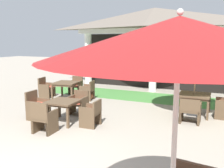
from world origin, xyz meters
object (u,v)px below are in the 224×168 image
at_px(patio_umbrella_near_foreground, 197,47).
at_px(patio_chair_mid_left_south, 44,119).
at_px(patio_table_mid_left, 63,104).
at_px(terracotta_urn, 90,96).
at_px(patio_chair_mid_left_north, 79,103).
at_px(patio_table_mid_right, 66,84).
at_px(patio_chair_mid_right_north, 76,86).
at_px(patio_chair_mid_left_west, 37,106).
at_px(patio_chair_mid_right_west, 46,88).
at_px(patio_umbrella_far_back, 179,41).
at_px(patio_chair_mid_left_east, 91,114).
at_px(patio_chair_mid_right_east, 88,91).
at_px(patio_table_near_foreground, 194,97).
at_px(patio_chair_near_foreground_south, 190,111).

distance_m(patio_umbrella_near_foreground, patio_chair_mid_left_south, 5.43).
distance_m(patio_table_mid_left, terracotta_urn, 3.26).
relative_size(patio_chair_mid_left_north, patio_table_mid_right, 0.71).
height_order(patio_chair_mid_left_south, terracotta_urn, patio_chair_mid_left_south).
xyz_separation_m(patio_chair_mid_left_north, patio_chair_mid_right_north, (-1.94, 2.85, 0.01)).
relative_size(patio_chair_mid_left_west, patio_chair_mid_right_north, 1.08).
xyz_separation_m(patio_chair_mid_left_west, patio_chair_mid_right_west, (-1.87, 2.72, -0.01)).
height_order(patio_table_mid_left, patio_umbrella_far_back, patio_umbrella_far_back).
bearing_deg(patio_chair_mid_left_east, patio_chair_mid_left_west, 90.00).
xyz_separation_m(patio_chair_mid_left_south, patio_chair_mid_right_west, (-2.91, 3.65, -0.00)).
distance_m(patio_umbrella_near_foreground, terracotta_urn, 5.00).
bearing_deg(terracotta_urn, patio_table_mid_right, -163.67).
xyz_separation_m(patio_chair_mid_right_east, terracotta_urn, (0.03, 0.15, -0.27)).
relative_size(patio_chair_mid_right_west, terracotta_urn, 2.50).
height_order(patio_chair_mid_left_west, patio_umbrella_far_back, patio_umbrella_far_back).
bearing_deg(patio_umbrella_near_foreground, patio_chair_mid_left_north, -156.54).
height_order(patio_table_near_foreground, patio_chair_mid_left_south, patio_chair_mid_left_south).
bearing_deg(patio_umbrella_far_back, patio_umbrella_near_foreground, 94.43).
relative_size(patio_table_mid_right, patio_chair_mid_right_north, 1.35).
bearing_deg(patio_chair_mid_left_north, patio_chair_near_foreground_south, -173.77).
bearing_deg(patio_chair_mid_right_east, patio_chair_mid_left_west, 168.32).
bearing_deg(patio_umbrella_far_back, patio_chair_mid_right_east, 125.57).
relative_size(patio_chair_mid_left_south, patio_chair_mid_right_west, 1.01).
height_order(patio_chair_mid_left_south, patio_chair_mid_right_east, patio_chair_mid_left_south).
bearing_deg(patio_table_near_foreground, patio_chair_mid_left_north, -156.54).
relative_size(patio_chair_mid_left_north, terracotta_urn, 2.25).
height_order(patio_table_mid_left, patio_chair_mid_right_west, patio_chair_mid_right_west).
bearing_deg(patio_chair_mid_left_south, patio_umbrella_near_foreground, 41.65).
xyz_separation_m(patio_table_mid_right, terracotta_urn, (1.03, 0.30, -0.50)).
distance_m(patio_chair_mid_left_east, patio_chair_mid_right_west, 4.64).
distance_m(patio_umbrella_near_foreground, patio_table_mid_right, 5.75).
height_order(patio_chair_mid_right_north, terracotta_urn, patio_chair_mid_right_north).
xyz_separation_m(patio_table_near_foreground, patio_chair_mid_left_north, (-3.70, -1.61, -0.25)).
bearing_deg(patio_chair_mid_right_west, patio_chair_mid_left_south, 29.77).
relative_size(patio_chair_near_foreground_south, patio_chair_mid_right_west, 0.89).
bearing_deg(patio_umbrella_near_foreground, patio_table_mid_right, 177.58).
distance_m(patio_table_mid_left, patio_chair_mid_left_west, 1.01).
height_order(patio_chair_mid_left_west, patio_table_mid_right, patio_chair_mid_left_west).
xyz_separation_m(patio_chair_mid_left_east, patio_umbrella_far_back, (3.18, -4.06, 2.14)).
relative_size(patio_umbrella_near_foreground, patio_chair_mid_right_north, 3.52).
bearing_deg(patio_chair_mid_right_west, patio_table_mid_right, 90.00).
bearing_deg(patio_chair_mid_left_north, patio_chair_mid_right_north, -59.00).
xyz_separation_m(patio_table_mid_left, patio_chair_mid_left_east, (0.98, 0.06, -0.22)).
bearing_deg(patio_chair_mid_right_north, patio_chair_mid_left_north, 115.49).
relative_size(patio_umbrella_near_foreground, patio_chair_mid_left_north, 3.68).
bearing_deg(patio_table_mid_left, patio_chair_mid_left_north, 93.26).
height_order(patio_table_mid_left, patio_chair_mid_left_south, patio_chair_mid_left_south).
relative_size(patio_chair_mid_left_west, patio_table_mid_right, 0.80).
bearing_deg(patio_chair_mid_left_south, patio_chair_mid_right_north, 109.81).
relative_size(patio_table_near_foreground, patio_chair_mid_left_east, 1.30).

